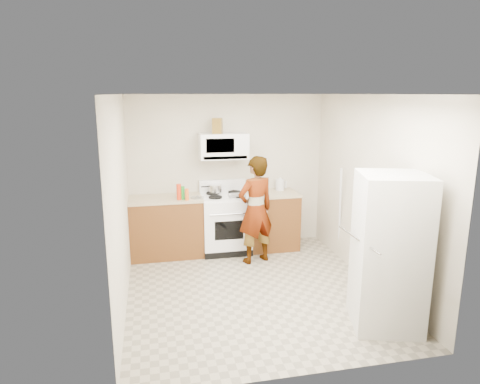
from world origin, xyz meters
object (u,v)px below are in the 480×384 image
object	(u,v)px
gas_range	(225,222)
saucepan	(215,188)
person	(256,210)
fridge	(389,252)
kettle	(280,185)
microwave	(223,146)

from	to	relation	value
gas_range	saucepan	distance (m)	0.57
gas_range	person	bearing A→B (deg)	-55.99
fridge	kettle	world-z (taller)	fridge
microwave	person	world-z (taller)	microwave
gas_range	kettle	world-z (taller)	gas_range
gas_range	person	distance (m)	0.73
kettle	fridge	bearing A→B (deg)	-70.60
microwave	saucepan	distance (m)	0.70
gas_range	person	size ratio (longest dim) A/B	0.69
person	kettle	distance (m)	0.94
fridge	kettle	xyz separation A→B (m)	(-0.37, 2.78, 0.17)
gas_range	person	xyz separation A→B (m)	(0.37, -0.54, 0.33)
microwave	gas_range	bearing A→B (deg)	-90.00
saucepan	microwave	bearing A→B (deg)	-13.05
microwave	saucepan	world-z (taller)	microwave
microwave	fridge	size ratio (longest dim) A/B	0.45
gas_range	kettle	bearing A→B (deg)	9.67
kettle	saucepan	world-z (taller)	kettle
microwave	person	bearing A→B (deg)	-61.36
fridge	microwave	bearing A→B (deg)	131.75
kettle	saucepan	size ratio (longest dim) A/B	0.84
gas_range	saucepan	xyz separation A→B (m)	(-0.13, 0.16, 0.53)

